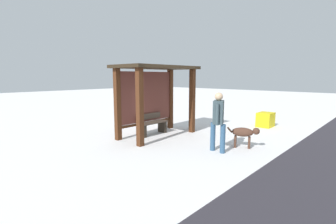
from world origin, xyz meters
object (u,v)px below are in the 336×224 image
(person_walking, at_px, (218,118))
(grit_bin, at_px, (265,120))
(dog, at_px, (244,133))
(bus_shelter, at_px, (154,86))
(bench_left_inside, at_px, (152,125))

(person_walking, height_order, grit_bin, person_walking)
(dog, xyz_separation_m, grit_bin, (3.48, 0.73, -0.14))
(bus_shelter, xyz_separation_m, bench_left_inside, (0.00, 0.10, -1.39))
(bus_shelter, height_order, person_walking, bus_shelter)
(bus_shelter, bearing_deg, person_walking, -94.18)
(bus_shelter, xyz_separation_m, dog, (0.66, -3.10, -1.30))
(bus_shelter, distance_m, grit_bin, 4.98)
(bench_left_inside, xyz_separation_m, dog, (0.66, -3.20, 0.09))
(grit_bin, bearing_deg, bus_shelter, 150.15)
(bus_shelter, distance_m, person_walking, 2.84)
(bus_shelter, xyz_separation_m, person_walking, (-0.20, -2.73, -0.79))
(bus_shelter, relative_size, person_walking, 1.81)
(person_walking, bearing_deg, dog, -23.54)
(bench_left_inside, bearing_deg, dog, -78.38)
(bench_left_inside, xyz_separation_m, grit_bin, (4.13, -2.47, -0.05))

